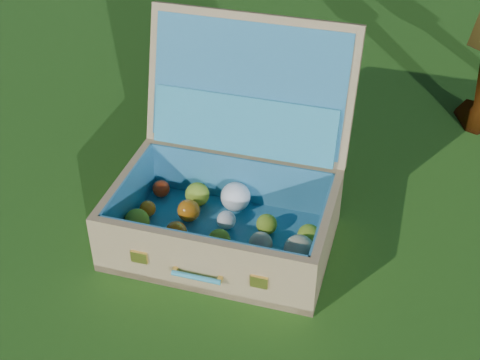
% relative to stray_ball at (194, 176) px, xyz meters
% --- Properties ---
extents(ground, '(60.00, 60.00, 0.00)m').
position_rel_stray_ball_xyz_m(ground, '(0.43, -0.08, -0.04)').
color(ground, '#215114').
rests_on(ground, ground).
extents(stray_ball, '(0.08, 0.08, 0.08)m').
position_rel_stray_ball_xyz_m(stray_ball, '(0.00, 0.00, 0.00)').
color(stray_ball, teal).
rests_on(stray_ball, ground).
extents(suitcase, '(0.76, 0.74, 0.56)m').
position_rel_stray_ball_xyz_m(suitcase, '(0.21, -0.07, 0.12)').
color(suitcase, tan).
rests_on(suitcase, ground).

